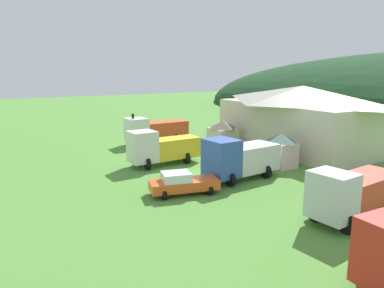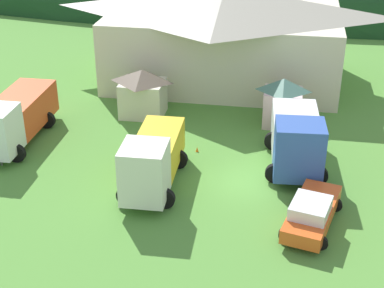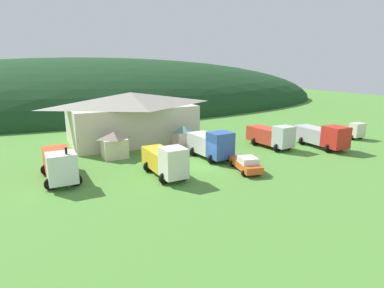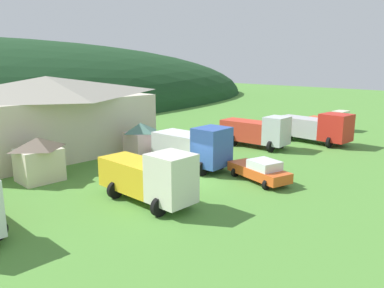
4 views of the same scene
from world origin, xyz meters
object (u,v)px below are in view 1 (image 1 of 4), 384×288
(play_shed_pink, at_px, (281,150))
(traffic_cone_near_pickup, at_px, (209,162))
(heavy_rig_white, at_px, (154,130))
(tow_truck_silver, at_px, (353,192))
(box_truck_blue, at_px, (238,158))
(traffic_light_west, at_px, (133,126))
(service_pickup_orange, at_px, (182,183))
(heavy_rig_striped, at_px, (160,147))
(depot_building, at_px, (302,117))
(play_shed_cream, at_px, (222,134))

(play_shed_pink, xyz_separation_m, traffic_cone_near_pickup, (-4.81, -4.75, -1.64))
(heavy_rig_white, xyz_separation_m, tow_truck_silver, (26.86, 0.64, -0.04))
(box_truck_blue, bearing_deg, traffic_light_west, -84.91)
(play_shed_pink, xyz_separation_m, service_pickup_orange, (1.79, -11.46, -0.81))
(tow_truck_silver, relative_size, service_pickup_orange, 1.34)
(play_shed_pink, relative_size, heavy_rig_striped, 0.46)
(depot_building, bearing_deg, service_pickup_orange, -71.12)
(heavy_rig_white, relative_size, heavy_rig_striped, 1.10)
(heavy_rig_striped, height_order, traffic_light_west, traffic_light_west)
(play_shed_cream, bearing_deg, service_pickup_orange, -45.97)
(traffic_light_west, height_order, traffic_cone_near_pickup, traffic_light_west)
(depot_building, bearing_deg, heavy_rig_white, -130.52)
(play_shed_cream, distance_m, play_shed_pink, 9.27)
(tow_truck_silver, bearing_deg, depot_building, -133.28)
(traffic_light_west, xyz_separation_m, traffic_cone_near_pickup, (10.73, 3.56, -2.41))
(play_shed_cream, height_order, heavy_rig_striped, heavy_rig_striped)
(heavy_rig_white, bearing_deg, depot_building, 138.91)
(depot_building, bearing_deg, tow_truck_silver, -38.59)
(play_shed_pink, distance_m, heavy_rig_white, 16.88)
(heavy_rig_white, height_order, heavy_rig_striped, heavy_rig_striped)
(heavy_rig_striped, xyz_separation_m, tow_truck_silver, (17.34, 4.41, -0.04))
(play_shed_cream, height_order, play_shed_pink, play_shed_cream)
(tow_truck_silver, bearing_deg, traffic_cone_near_pickup, -94.87)
(depot_building, height_order, heavy_rig_white, depot_building)
(play_shed_cream, height_order, traffic_cone_near_pickup, play_shed_cream)
(traffic_cone_near_pickup, bearing_deg, heavy_rig_white, -176.48)
(depot_building, height_order, box_truck_blue, depot_building)
(tow_truck_silver, relative_size, traffic_light_west, 1.82)
(play_shed_pink, xyz_separation_m, box_truck_blue, (0.93, -5.68, 0.18))
(box_truck_blue, bearing_deg, play_shed_pink, -174.71)
(depot_building, bearing_deg, box_truck_blue, -66.96)
(tow_truck_silver, bearing_deg, play_shed_cream, -108.00)
(play_shed_pink, bearing_deg, tow_truck_silver, -23.77)
(play_shed_cream, distance_m, heavy_rig_white, 8.62)
(heavy_rig_white, height_order, tow_truck_silver, tow_truck_silver)
(depot_building, bearing_deg, traffic_cone_near_pickup, -90.21)
(play_shed_pink, bearing_deg, box_truck_blue, -80.74)
(heavy_rig_striped, distance_m, tow_truck_silver, 17.89)
(play_shed_pink, distance_m, box_truck_blue, 5.76)
(box_truck_blue, bearing_deg, traffic_cone_near_pickup, -103.25)
(depot_building, xyz_separation_m, traffic_light_west, (-10.78, -16.00, -1.28))
(heavy_rig_striped, bearing_deg, traffic_cone_near_pickup, 158.34)
(traffic_cone_near_pickup, bearing_deg, play_shed_cream, 133.39)
(heavy_rig_striped, bearing_deg, service_pickup_orange, 73.25)
(traffic_cone_near_pickup, bearing_deg, depot_building, 89.79)
(play_shed_pink, bearing_deg, play_shed_cream, -179.82)
(box_truck_blue, height_order, traffic_cone_near_pickup, box_truck_blue)
(depot_building, relative_size, traffic_light_west, 4.72)
(depot_building, bearing_deg, traffic_light_west, -123.97)
(tow_truck_silver, bearing_deg, traffic_light_west, -87.12)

